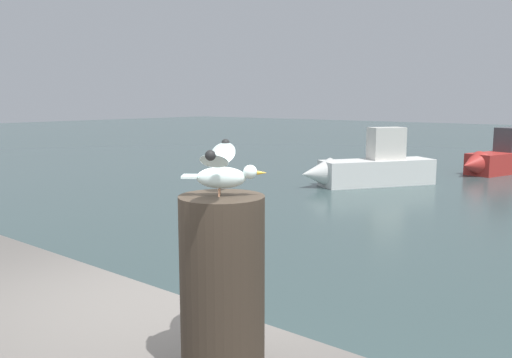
{
  "coord_description": "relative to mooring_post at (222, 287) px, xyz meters",
  "views": [
    {
      "loc": [
        2.54,
        -2.38,
        2.76
      ],
      "look_at": [
        0.86,
        -0.34,
        2.36
      ],
      "focal_mm": 37.94,
      "sensor_mm": 36.0,
      "label": 1
    }
  ],
  "objects": [
    {
      "name": "boat_red",
      "position": [
        -4.03,
        19.63,
        -1.32
      ],
      "size": [
        2.2,
        4.59,
        1.72
      ],
      "color": "#B72D28",
      "rests_on": "ground_plane"
    },
    {
      "name": "mooring_post",
      "position": [
        0.0,
        0.0,
        0.0
      ],
      "size": [
        0.4,
        0.4,
        0.88
      ],
      "primitive_type": "cylinder",
      "color": "#382D23",
      "rests_on": "harbor_quay"
    },
    {
      "name": "seagull",
      "position": [
        0.0,
        0.0,
        0.56
      ],
      "size": [
        0.47,
        0.57,
        0.24
      ],
      "color": "tan",
      "rests_on": "mooring_post"
    },
    {
      "name": "boat_white",
      "position": [
        -6.51,
        13.77,
        -1.32
      ],
      "size": [
        3.29,
        4.32,
        1.89
      ],
      "color": "silver",
      "rests_on": "ground_plane"
    }
  ]
}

